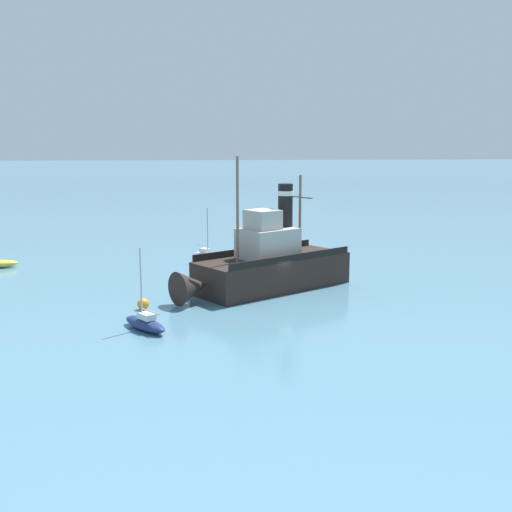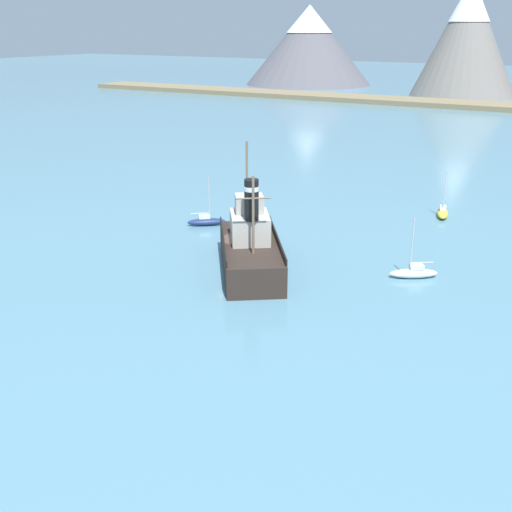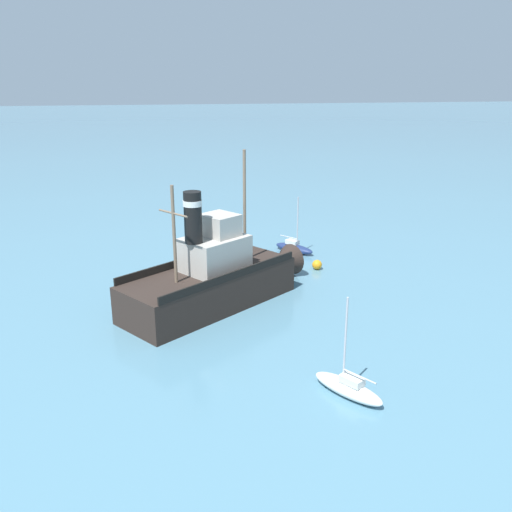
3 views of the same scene
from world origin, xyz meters
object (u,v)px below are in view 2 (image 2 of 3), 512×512
at_px(mooring_buoy, 250,227).
at_px(sailboat_white, 414,272).
at_px(sailboat_yellow, 443,212).
at_px(old_tugboat, 250,246).
at_px(sailboat_navy, 206,221).

bearing_deg(mooring_buoy, sailboat_white, -13.42).
xyz_separation_m(sailboat_yellow, sailboat_white, (2.43, -18.31, 0.00)).
relative_size(sailboat_white, mooring_buoy, 6.39).
bearing_deg(mooring_buoy, old_tugboat, -59.79).
bearing_deg(old_tugboat, sailboat_navy, 140.17).
relative_size(sailboat_navy, mooring_buoy, 6.39).
xyz_separation_m(sailboat_yellow, mooring_buoy, (-14.89, -14.18, -0.04)).
relative_size(sailboat_yellow, mooring_buoy, 6.39).
bearing_deg(old_tugboat, sailboat_yellow, 66.59).
relative_size(sailboat_yellow, sailboat_navy, 1.00).
distance_m(old_tugboat, sailboat_yellow, 24.88).
height_order(old_tugboat, sailboat_white, old_tugboat).
bearing_deg(sailboat_navy, sailboat_white, -9.24).
distance_m(old_tugboat, sailboat_white, 13.17).
bearing_deg(sailboat_white, sailboat_navy, 170.76).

